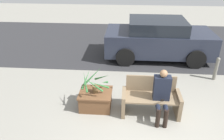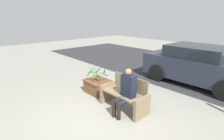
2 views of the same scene
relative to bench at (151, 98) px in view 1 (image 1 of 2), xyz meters
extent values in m
plane|color=gray|center=(-0.03, -0.86, -0.41)|extent=(30.00, 30.00, 0.00)
cube|color=#2D2D30|center=(-0.03, 5.15, -0.41)|extent=(20.00, 6.00, 0.01)
cube|color=#7A664C|center=(-0.66, -0.05, -0.12)|extent=(0.09, 0.59, 0.58)
cube|color=#7A664C|center=(0.66, -0.05, -0.12)|extent=(0.09, 0.59, 0.58)
cube|color=#7A664C|center=(0.00, -0.05, 0.05)|extent=(1.24, 0.55, 0.04)
cube|color=#7A664C|center=(0.00, 0.22, 0.29)|extent=(1.24, 0.04, 0.43)
cube|color=black|center=(0.22, -0.10, 0.37)|extent=(0.39, 0.22, 0.60)
sphere|color=#8C6647|center=(0.22, -0.12, 0.76)|extent=(0.18, 0.18, 0.18)
cylinder|color=black|center=(0.13, -0.32, 0.02)|extent=(0.11, 0.44, 0.11)
cylinder|color=black|center=(0.31, -0.32, 0.02)|extent=(0.11, 0.44, 0.11)
cylinder|color=black|center=(0.13, -0.54, -0.17)|extent=(0.10, 0.10, 0.48)
cylinder|color=black|center=(0.31, -0.54, -0.17)|extent=(0.10, 0.10, 0.48)
cube|color=black|center=(0.22, -0.33, 0.18)|extent=(0.07, 0.09, 0.12)
cube|color=brown|center=(-1.39, 0.10, -0.18)|extent=(0.78, 0.66, 0.46)
cube|color=brown|center=(-1.39, 0.10, 0.02)|extent=(0.83, 0.71, 0.04)
cylinder|color=brown|center=(-1.39, 0.10, 0.14)|extent=(0.15, 0.15, 0.19)
cone|color=#2D6B33|center=(-1.14, 0.06, 0.37)|extent=(0.13, 0.52, 0.32)
cone|color=#2D6B33|center=(-1.24, 0.30, 0.37)|extent=(0.44, 0.35, 0.33)
cone|color=#2D6B33|center=(-1.45, 0.29, 0.43)|extent=(0.44, 0.19, 0.43)
cone|color=#2D6B33|center=(-1.62, 0.16, 0.37)|extent=(0.18, 0.51, 0.33)
cone|color=#2D6B33|center=(-1.62, 0.02, 0.38)|extent=(0.21, 0.50, 0.34)
cone|color=#2D6B33|center=(-1.39, -0.12, 0.40)|extent=(0.48, 0.07, 0.39)
cone|color=#2D6B33|center=(-1.25, -0.10, 0.38)|extent=(0.44, 0.34, 0.35)
cube|color=#232838|center=(0.55, 3.52, 0.22)|extent=(3.97, 1.80, 0.83)
cube|color=black|center=(0.45, 3.52, 0.86)|extent=(2.06, 1.66, 0.43)
cylinder|color=black|center=(1.78, 2.62, -0.07)|extent=(0.68, 0.18, 0.68)
cylinder|color=black|center=(1.78, 4.42, -0.07)|extent=(0.68, 0.18, 0.68)
cylinder|color=black|center=(-0.68, 2.62, -0.07)|extent=(0.68, 0.18, 0.68)
cylinder|color=black|center=(-0.68, 4.42, -0.07)|extent=(0.68, 0.18, 0.68)
cylinder|color=slate|center=(2.19, 1.84, -0.07)|extent=(0.11, 0.11, 0.68)
sphere|color=slate|center=(2.19, 1.84, 0.30)|extent=(0.12, 0.12, 0.12)
camera|label=1|loc=(-0.61, -4.52, 3.08)|focal=35.00mm
camera|label=2|loc=(3.10, -3.31, 2.12)|focal=28.00mm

